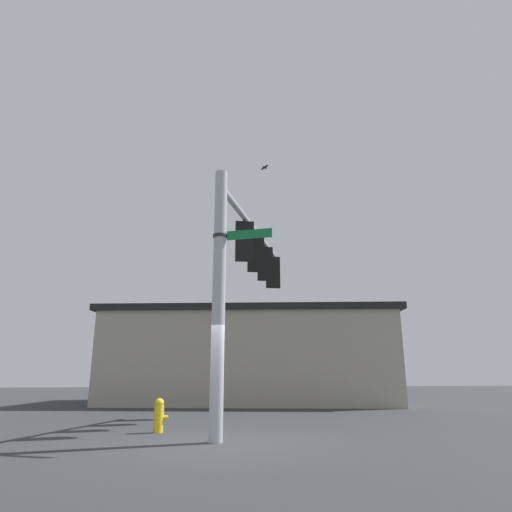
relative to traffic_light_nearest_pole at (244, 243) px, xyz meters
name	(u,v)px	position (x,y,z in m)	size (l,w,h in m)	color
ground_plane	(215,443)	(-0.79, -2.09, -5.12)	(80.00, 80.00, 0.00)	#2D3033
signal_pole	(219,297)	(-0.79, -2.09, -1.96)	(0.31, 0.31, 6.32)	#ADB2B7
mast_arm	(255,231)	(0.46, 1.19, 0.78)	(0.17, 0.17, 7.01)	#ADB2B7
traffic_light_nearest_pole	(244,243)	(0.00, 0.00, 0.00)	(0.54, 0.49, 1.31)	black
traffic_light_mid_inner	(255,255)	(0.49, 1.29, 0.00)	(0.54, 0.49, 1.31)	black
traffic_light_mid_outer	(264,265)	(0.98, 2.58, 0.00)	(0.54, 0.49, 1.31)	black
traffic_light_arm_end	(272,273)	(1.47, 3.87, 0.00)	(0.54, 0.49, 1.31)	black
street_name_sign	(233,235)	(-0.48, -2.20, -0.49)	(1.38, 0.64, 0.22)	#147238
bird_flying	(265,167)	(0.93, 2.04, 3.48)	(0.23, 0.35, 0.07)	black
storefront_building	(250,357)	(1.40, 10.67, -2.86)	(15.20, 9.88, 4.50)	#A89E89
fire_hydrant	(159,415)	(-2.15, -0.27, -4.71)	(0.35, 0.24, 0.82)	yellow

